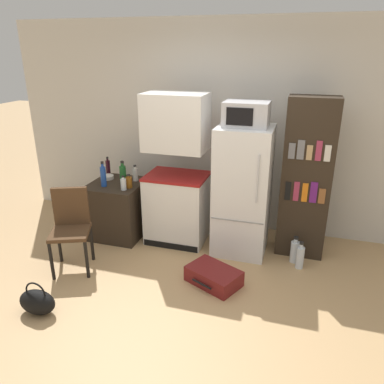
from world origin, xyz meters
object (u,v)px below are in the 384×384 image
(bottle_amber_beer, at_px, (129,182))
(bowl, at_px, (107,177))
(refrigerator, at_px, (242,191))
(side_table, at_px, (119,209))
(bottle_blue_soda, at_px, (103,176))
(bottle_wine_dark, at_px, (108,167))
(bottle_clear_short, at_px, (123,184))
(suitcase_large_flat, at_px, (214,276))
(water_bottle_front, at_px, (300,257))
(chair, at_px, (71,222))
(handbag, at_px, (37,302))
(bottle_green_tall, at_px, (123,174))
(kitchen_hutch, at_px, (177,176))
(bookshelf, at_px, (306,180))
(bottle_milk_white, at_px, (135,174))
(water_bottle_middle, at_px, (295,251))
(microwave, at_px, (246,114))

(bottle_amber_beer, xyz_separation_m, bowl, (-0.42, 0.21, -0.05))
(refrigerator, height_order, bottle_amber_beer, refrigerator)
(side_table, distance_m, bottle_blue_soda, 0.52)
(bottle_wine_dark, relative_size, bottle_clear_short, 1.36)
(refrigerator, bearing_deg, suitcase_large_flat, -99.57)
(bottle_blue_soda, height_order, suitcase_large_flat, bottle_blue_soda)
(bottle_blue_soda, height_order, water_bottle_front, bottle_blue_soda)
(side_table, bearing_deg, bottle_wine_dark, 133.03)
(bottle_blue_soda, distance_m, chair, 0.77)
(water_bottle_front, bearing_deg, suitcase_large_flat, -146.20)
(handbag, bearing_deg, suitcase_large_flat, 32.82)
(bottle_green_tall, bearing_deg, bowl, 159.21)
(handbag, bearing_deg, water_bottle_front, 33.19)
(kitchen_hutch, height_order, bookshelf, bookshelf)
(bottle_blue_soda, relative_size, bottle_milk_white, 1.54)
(suitcase_large_flat, bearing_deg, handbag, -121.75)
(water_bottle_middle, bearing_deg, bottle_wine_dark, 171.92)
(refrigerator, bearing_deg, bowl, 177.97)
(bottle_green_tall, relative_size, bottle_wine_dark, 1.24)
(bottle_clear_short, bearing_deg, bowl, 142.12)
(bottle_milk_white, bearing_deg, water_bottle_front, -9.07)
(bottle_amber_beer, xyz_separation_m, handbag, (-0.20, -1.59, -0.66))
(bowl, bearing_deg, water_bottle_front, -6.62)
(microwave, bearing_deg, bottle_amber_beer, -174.03)
(bottle_wine_dark, bearing_deg, bowl, -66.06)
(bowl, xyz_separation_m, water_bottle_front, (2.52, -0.29, -0.60))
(refrigerator, distance_m, bottle_blue_soda, 1.71)
(bottle_amber_beer, relative_size, bottle_clear_short, 0.95)
(bottle_green_tall, bearing_deg, bookshelf, 4.98)
(side_table, height_order, bowl, bowl)
(bookshelf, relative_size, water_bottle_front, 5.66)
(chair, bearing_deg, bottle_clear_short, 41.64)
(microwave, distance_m, bookshelf, 1.01)
(side_table, height_order, microwave, microwave)
(water_bottle_middle, bearing_deg, microwave, 170.32)
(chair, xyz_separation_m, water_bottle_front, (2.44, 0.68, -0.40))
(bottle_green_tall, height_order, water_bottle_front, bottle_green_tall)
(kitchen_hutch, distance_m, bookshelf, 1.51)
(refrigerator, xyz_separation_m, bottle_milk_white, (-1.41, 0.11, 0.04))
(refrigerator, relative_size, chair, 1.67)
(bowl, xyz_separation_m, chair, (0.07, -0.97, -0.19))
(bowl, bearing_deg, bottle_milk_white, 7.19)
(refrigerator, xyz_separation_m, suitcase_large_flat, (-0.13, -0.80, -0.67))
(bottle_wine_dark, bearing_deg, water_bottle_front, -10.36)
(bottle_amber_beer, bearing_deg, refrigerator, 6.02)
(side_table, bearing_deg, bottle_clear_short, -44.27)
(microwave, relative_size, bottle_amber_beer, 2.87)
(bookshelf, height_order, bottle_blue_soda, bookshelf)
(bottle_milk_white, xyz_separation_m, handbag, (-0.17, -1.85, -0.67))
(kitchen_hutch, distance_m, handbag, 2.05)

